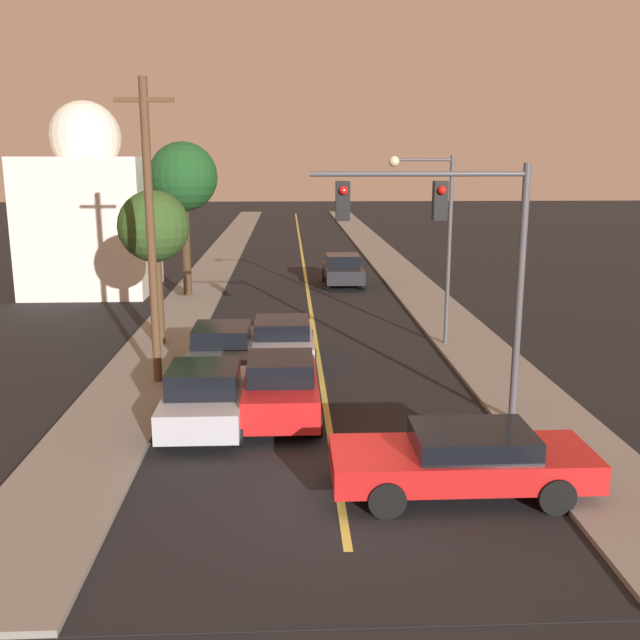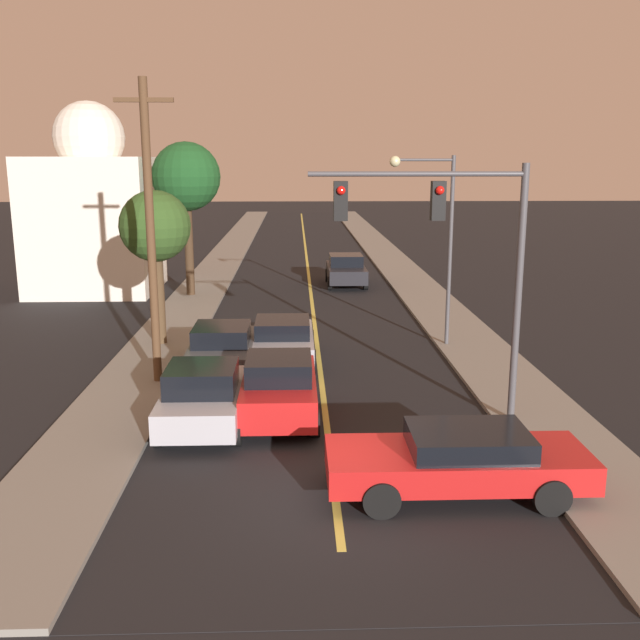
{
  "view_description": "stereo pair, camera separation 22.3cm",
  "coord_description": "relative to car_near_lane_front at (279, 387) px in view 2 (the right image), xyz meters",
  "views": [
    {
      "loc": [
        -0.96,
        -12.72,
        6.41
      ],
      "look_at": [
        0.0,
        8.57,
        1.6
      ],
      "focal_mm": 40.0,
      "sensor_mm": 36.0,
      "label": 1
    },
    {
      "loc": [
        -0.74,
        -12.73,
        6.41
      ],
      "look_at": [
        0.0,
        8.57,
        1.6
      ],
      "focal_mm": 40.0,
      "sensor_mm": 36.0,
      "label": 2
    }
  ],
  "objects": [
    {
      "name": "ground_plane",
      "position": [
        1.17,
        -4.34,
        -0.83
      ],
      "size": [
        200.0,
        200.0,
        0.0
      ],
      "primitive_type": "plane",
      "color": "black"
    },
    {
      "name": "road_surface",
      "position": [
        1.17,
        31.66,
        -0.83
      ],
      "size": [
        8.35,
        80.0,
        0.01
      ],
      "color": "black",
      "rests_on": "ground"
    },
    {
      "name": "sidewalk_left",
      "position": [
        -4.25,
        31.66,
        -0.77
      ],
      "size": [
        2.5,
        80.0,
        0.12
      ],
      "color": "gray",
      "rests_on": "ground"
    },
    {
      "name": "sidewalk_right",
      "position": [
        6.59,
        31.66,
        -0.77
      ],
      "size": [
        2.5,
        80.0,
        0.12
      ],
      "color": "gray",
      "rests_on": "ground"
    },
    {
      "name": "car_near_lane_front",
      "position": [
        0.0,
        0.0,
        0.0
      ],
      "size": [
        1.95,
        3.98,
        1.65
      ],
      "color": "red",
      "rests_on": "ground"
    },
    {
      "name": "car_near_lane_second",
      "position": [
        0.0,
        5.18,
        -0.07
      ],
      "size": [
        2.06,
        4.15,
        1.44
      ],
      "color": "#A5A8B2",
      "rests_on": "ground"
    },
    {
      "name": "car_outer_lane_front",
      "position": [
        -1.84,
        -0.54,
        -0.03
      ],
      "size": [
        2.0,
        3.88,
        1.6
      ],
      "color": "#A5A8B2",
      "rests_on": "ground"
    },
    {
      "name": "car_outer_lane_second",
      "position": [
        -1.84,
        4.2,
        -0.07
      ],
      "size": [
        2.02,
        4.18,
        1.48
      ],
      "color": "#474C51",
      "rests_on": "ground"
    },
    {
      "name": "car_far_oncoming",
      "position": [
        3.05,
        19.45,
        -0.02
      ],
      "size": [
        2.03,
        4.17,
        1.6
      ],
      "rotation": [
        0.0,
        0.0,
        3.14
      ],
      "color": "black",
      "rests_on": "ground"
    },
    {
      "name": "car_crossing_right",
      "position": [
        3.58,
        -4.29,
        -0.11
      ],
      "size": [
        5.07,
        2.0,
        1.33
      ],
      "rotation": [
        0.0,
        0.0,
        1.57
      ],
      "color": "red",
      "rests_on": "ground"
    },
    {
      "name": "traffic_signal_mast",
      "position": [
        4.11,
        -0.53,
        3.75
      ],
      "size": [
        5.11,
        0.42,
        6.22
      ],
      "color": "#47474C",
      "rests_on": "ground"
    },
    {
      "name": "streetlamp_right",
      "position": [
        5.13,
        6.9,
        3.51
      ],
      "size": [
        2.2,
        0.36,
        6.43
      ],
      "color": "#47474C",
      "rests_on": "ground"
    },
    {
      "name": "utility_pole_left",
      "position": [
        -3.6,
        2.96,
        3.68
      ],
      "size": [
        1.6,
        0.24,
        8.45
      ],
      "color": "#513823",
      "rests_on": "ground"
    },
    {
      "name": "tree_left_near",
      "position": [
        -4.57,
        16.54,
        4.74
      ],
      "size": [
        3.16,
        3.16,
        7.1
      ],
      "color": "#3D2B1C",
      "rests_on": "ground"
    },
    {
      "name": "tree_left_far",
      "position": [
        -4.33,
        7.35,
        3.28
      ],
      "size": [
        2.42,
        2.42,
        5.3
      ],
      "color": "#4C3823",
      "rests_on": "ground"
    },
    {
      "name": "domed_building_left",
      "position": [
        -9.39,
        18.38,
        3.06
      ],
      "size": [
        5.78,
        5.78,
        9.14
      ],
      "color": "silver",
      "rests_on": "ground"
    }
  ]
}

